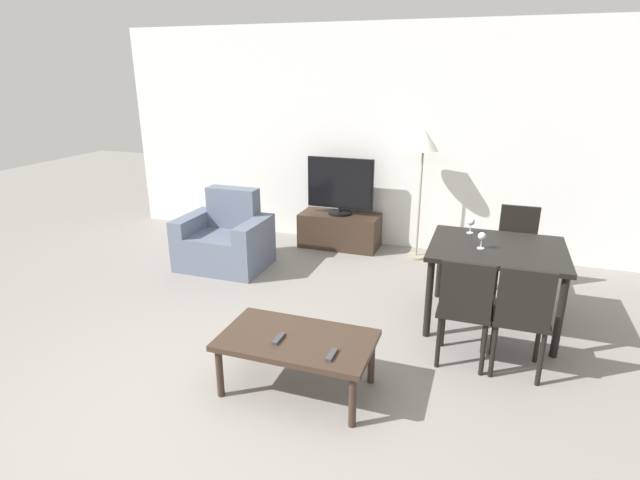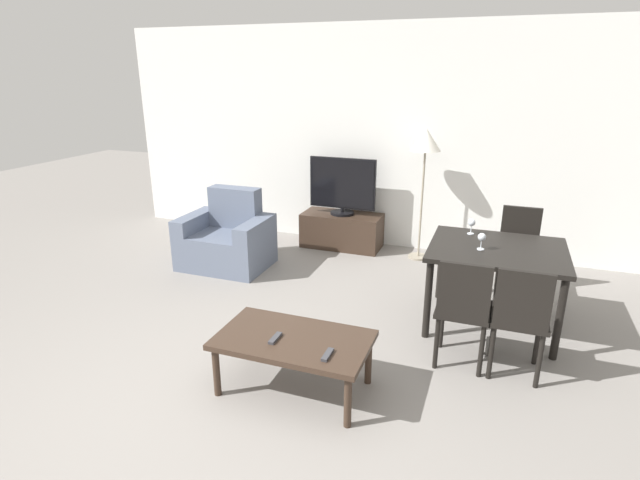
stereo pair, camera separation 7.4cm
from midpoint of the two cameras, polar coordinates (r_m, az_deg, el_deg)
ground_plane at (r=3.47m, az=-11.20°, el=-20.16°), size 18.00×18.00×0.00m
wall_back at (r=6.34m, az=6.47°, el=11.41°), size 6.83×0.06×2.70m
armchair at (r=5.83m, az=-10.20°, el=-0.03°), size 0.97×0.73×0.87m
tv_stand at (r=6.38m, az=2.85°, el=1.11°), size 1.00×0.46×0.43m
tv at (r=6.22m, az=2.93°, el=6.14°), size 0.84×0.29×0.71m
coffee_table at (r=3.53m, az=-2.44°, el=-11.71°), size 1.06×0.61×0.41m
dining_table at (r=4.54m, az=19.98°, el=-1.88°), size 1.12×0.95×0.73m
dining_chair_near at (r=3.88m, az=16.59°, el=-7.35°), size 0.40×0.40×0.88m
dining_chair_far at (r=5.33m, az=22.10°, el=-0.71°), size 0.40×0.40×0.88m
dining_chair_near_right at (r=3.89m, az=22.40°, el=-7.99°), size 0.40×0.40×0.88m
floor_lamp at (r=5.85m, az=12.33°, el=10.37°), size 0.34×0.34×1.54m
remote_primary at (r=3.49m, az=-4.52°, el=-11.12°), size 0.04×0.15×0.02m
remote_secondary at (r=3.30m, az=1.53°, el=-12.97°), size 0.04×0.15×0.02m
wine_glass_left at (r=4.38m, az=18.47°, el=0.21°), size 0.07×0.07×0.15m
wine_glass_center at (r=4.77m, az=17.37°, el=1.82°), size 0.07×0.07×0.15m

